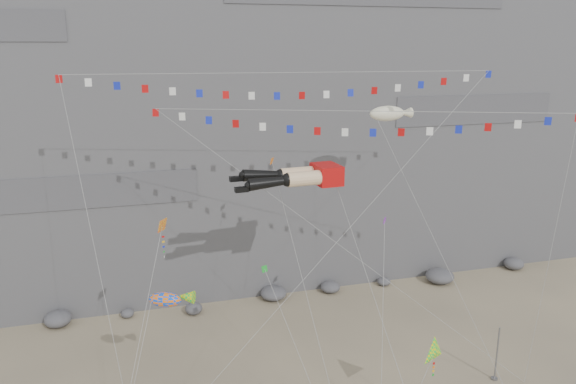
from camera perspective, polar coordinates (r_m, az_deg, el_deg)
name	(u,v)px	position (r m, az deg, el deg)	size (l,w,h in m)	color
cliff	(239,40)	(65.93, -5.05, 15.10)	(80.00, 28.00, 50.00)	slate
talus_boulders	(273,293)	(56.58, -1.49, -10.27)	(60.00, 3.00, 1.20)	#58585C
anchor_pole_right	(497,354)	(46.28, 20.46, -15.15)	(0.12, 0.12, 4.33)	slate
legs_kite	(298,177)	(40.93, 1.06, 1.57)	(9.06, 15.97, 21.11)	#B60B0B
flag_banner_upper	(289,73)	(41.67, 0.14, 12.00)	(31.69, 11.67, 27.63)	#B60B0B
flag_banner_lower	(360,111)	(38.90, 7.32, 8.12)	(26.64, 10.73, 23.87)	#B60B0B
harlequin_kite	(162,226)	(36.32, -12.67, -3.43)	(5.09, 7.58, 15.52)	red
fish_windsock	(165,300)	(36.46, -12.39, -10.65)	(5.64, 6.25, 11.05)	orange
delta_kite	(435,352)	(38.38, 14.69, -15.49)	(5.61, 3.35, 7.59)	yellow
blimp_windsock	(387,114)	(47.71, 10.05, 7.81)	(6.41, 13.72, 23.32)	#F2ECC7
small_kite_a	(273,166)	(44.20, -1.52, 2.65)	(1.51, 15.48, 21.51)	orange
small_kite_b	(385,225)	(42.02, 9.78, -3.33)	(4.53, 9.38, 15.27)	purple
small_kite_c	(266,272)	(39.93, -2.26, -8.17)	(2.97, 10.60, 13.76)	green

